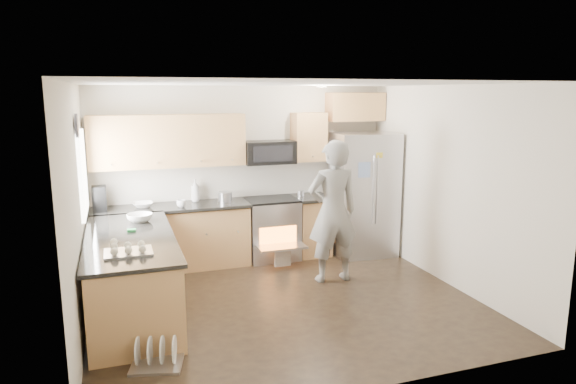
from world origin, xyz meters
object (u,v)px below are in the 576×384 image
object	(u,v)px
refrigerator	(364,194)
dish_rack	(157,358)
stove_range	(272,215)
person	(333,212)

from	to	relation	value
refrigerator	dish_rack	size ratio (longest dim) A/B	3.52
stove_range	refrigerator	xyz separation A→B (m)	(1.42, -0.24, 0.27)
person	dish_rack	size ratio (longest dim) A/B	3.52
dish_rack	person	bearing A→B (deg)	32.02
stove_range	person	world-z (taller)	person
refrigerator	dish_rack	xyz separation A→B (m)	(-3.37, -2.46, -0.87)
stove_range	dish_rack	bearing A→B (deg)	-125.80
dish_rack	stove_range	bearing A→B (deg)	54.20
person	dish_rack	xyz separation A→B (m)	(-2.44, -1.52, -0.87)
person	dish_rack	world-z (taller)	person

